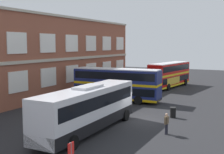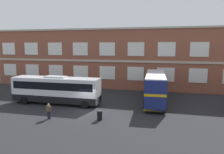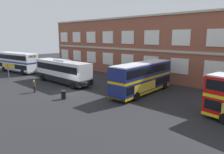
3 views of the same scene
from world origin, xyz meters
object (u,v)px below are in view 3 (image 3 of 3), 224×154
at_px(double_decker_middle, 143,77).
at_px(waiting_passenger, 34,86).
at_px(double_decker_near, 17,62).
at_px(touring_coach, 62,71).
at_px(bus_stand_flag, 8,70).
at_px(station_litter_bin, 64,95).

bearing_deg(double_decker_middle, waiting_passenger, -137.63).
xyz_separation_m(double_decker_near, double_decker_middle, (28.69, 4.60, 0.00)).
bearing_deg(double_decker_near, touring_coach, 2.56).
relative_size(double_decker_near, bus_stand_flag, 4.17).
height_order(touring_coach, bus_stand_flag, touring_coach).
xyz_separation_m(bus_stand_flag, station_litter_bin, (17.01, 0.07, -1.12)).
bearing_deg(double_decker_near, station_litter_bin, -10.00).
xyz_separation_m(waiting_passenger, station_litter_bin, (5.42, 1.00, -0.41)).
bearing_deg(waiting_passenger, bus_stand_flag, 175.42).
xyz_separation_m(double_decker_near, bus_stand_flag, (6.42, -4.21, -0.51)).
distance_m(double_decker_middle, touring_coach, 13.52).
height_order(waiting_passenger, bus_stand_flag, bus_stand_flag).
xyz_separation_m(touring_coach, waiting_passenger, (2.27, -5.84, -0.98)).
bearing_deg(touring_coach, waiting_passenger, -68.77).
relative_size(touring_coach, station_litter_bin, 11.67).
bearing_deg(waiting_passenger, double_decker_middle, 42.37).
bearing_deg(bus_stand_flag, double_decker_near, 146.77).
bearing_deg(bus_stand_flag, touring_coach, 27.76).
height_order(double_decker_middle, waiting_passenger, double_decker_middle).
relative_size(double_decker_near, station_litter_bin, 10.93).
bearing_deg(station_litter_bin, double_decker_middle, 58.97).
bearing_deg(waiting_passenger, station_litter_bin, 10.48).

